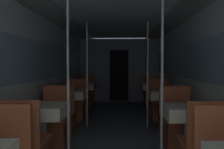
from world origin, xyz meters
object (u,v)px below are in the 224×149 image
(chair_left_far_3, at_px, (87,97))
(support_pole_left_2, at_px, (87,75))
(dining_table_right_2, at_px, (165,97))
(chair_right_near_2, at_px, (170,120))
(dining_table_left_2, at_px, (70,96))
(dining_table_left_3, at_px, (84,88))
(dining_table_right_1, at_px, (189,115))
(chair_left_near_3, at_px, (80,103))
(chair_right_far_1, at_px, (178,129))
(support_pole_left_1, at_px, (68,81))
(chair_right_near_3, at_px, (156,104))
(dining_table_left_1, at_px, (42,114))
(chair_left_far_2, at_px, (76,107))
(support_pole_right_1, at_px, (162,81))
(support_pole_right_2, at_px, (148,75))
(chair_right_far_3, at_px, (151,97))
(chair_right_far_2, at_px, (160,108))
(chair_left_near_2, at_px, (64,119))
(dining_table_right_3, at_px, (154,88))
(chair_left_far_1, at_px, (54,127))

(chair_left_far_3, bearing_deg, support_pole_left_2, 98.34)
(support_pole_left_2, height_order, dining_table_right_2, support_pole_left_2)
(chair_right_near_2, bearing_deg, dining_table_left_2, 162.95)
(support_pole_left_2, relative_size, chair_right_near_2, 2.31)
(dining_table_left_3, relative_size, dining_table_right_2, 1.00)
(dining_table_left_3, distance_m, dining_table_right_1, 4.13)
(chair_left_near_3, bearing_deg, chair_right_far_1, -51.36)
(chair_left_far_3, xyz_separation_m, dining_table_right_2, (1.95, -2.42, 0.34))
(support_pole_left_1, distance_m, chair_right_near_3, 3.53)
(dining_table_left_1, bearing_deg, chair_left_far_2, 90.00)
(chair_left_near_3, bearing_deg, chair_right_near_3, 0.00)
(chair_left_far_3, distance_m, dining_table_right_2, 3.13)
(dining_table_left_3, bearing_deg, chair_left_near_3, -90.00)
(chair_left_far_2, distance_m, dining_table_right_2, 2.07)
(dining_table_right_1, xyz_separation_m, support_pole_right_1, (-0.35, 0.00, 0.45))
(support_pole_right_2, bearing_deg, chair_right_far_3, 81.66)
(chair_left_far_3, bearing_deg, chair_right_far_2, 137.01)
(chair_left_near_3, relative_size, chair_right_far_2, 1.00)
(chair_left_near_2, bearing_deg, dining_table_left_2, 90.00)
(dining_table_left_1, height_order, dining_table_right_3, same)
(dining_table_left_2, bearing_deg, dining_table_right_3, 42.99)
(dining_table_left_3, relative_size, chair_left_near_3, 0.81)
(support_pole_left_1, distance_m, chair_left_near_3, 3.16)
(dining_table_right_1, height_order, chair_right_near_2, chair_right_near_2)
(support_pole_right_1, bearing_deg, support_pole_right_2, 90.00)
(chair_left_near_2, relative_size, chair_left_far_3, 1.00)
(support_pole_right_2, bearing_deg, chair_right_near_3, 73.82)
(dining_table_right_1, bearing_deg, support_pole_left_1, 180.00)
(chair_left_far_2, bearing_deg, dining_table_right_1, 128.91)
(chair_left_near_2, distance_m, chair_left_near_3, 1.82)
(dining_table_left_1, xyz_separation_m, chair_left_near_3, (-0.00, 3.04, -0.34))
(chair_left_far_2, relative_size, dining_table_right_3, 1.24)
(chair_right_far_2, bearing_deg, chair_left_near_2, 31.53)
(chair_right_far_1, bearing_deg, support_pole_right_2, -73.82)
(chair_left_far_2, bearing_deg, chair_right_far_2, -180.00)
(dining_table_left_1, distance_m, chair_right_far_2, 3.13)
(dining_table_left_1, distance_m, dining_table_right_2, 2.67)
(chair_left_far_1, height_order, chair_left_near_2, same)
(chair_right_far_2, bearing_deg, chair_left_far_1, 42.99)
(dining_table_left_1, bearing_deg, chair_left_near_2, 90.00)
(dining_table_left_1, height_order, chair_left_near_3, chair_left_near_3)
(chair_left_far_3, bearing_deg, chair_left_far_2, 90.00)
(chair_left_far_2, xyz_separation_m, support_pole_left_2, (0.35, -0.60, 0.79))
(chair_right_near_2, bearing_deg, dining_table_left_1, -147.97)
(support_pole_left_1, xyz_separation_m, support_pole_right_2, (1.24, 1.82, 0.00))
(dining_table_left_2, bearing_deg, support_pole_right_2, -0.00)
(dining_table_right_3, bearing_deg, chair_right_far_3, 90.00)
(chair_right_near_3, bearing_deg, dining_table_left_3, 162.95)
(support_pole_right_1, distance_m, chair_right_near_3, 3.16)
(chair_right_far_1, bearing_deg, support_pole_left_2, -37.39)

